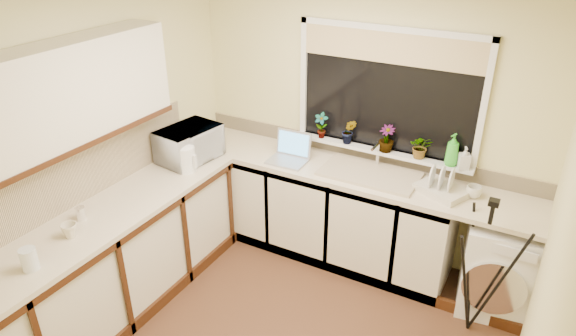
{
  "coord_description": "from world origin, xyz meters",
  "views": [
    {
      "loc": [
        1.44,
        -2.48,
        2.91
      ],
      "look_at": [
        -0.23,
        0.55,
        1.15
      ],
      "focal_mm": 31.81,
      "sensor_mm": 36.0,
      "label": 1
    }
  ],
  "objects_px": {
    "dish_rack": "(442,190)",
    "plant_d": "(421,147)",
    "tripod": "(480,268)",
    "plant_a": "(321,126)",
    "plant_c": "(387,139)",
    "cup_back": "(474,192)",
    "cup_left": "(69,231)",
    "plant_b": "(349,131)",
    "kettle": "(186,159)",
    "glass_jug": "(29,259)",
    "soap_bottle_green": "(452,150)",
    "steel_jar": "(81,213)",
    "washing_machine": "(500,265)",
    "laptop": "(290,153)",
    "soap_bottle_clear": "(464,158)"
  },
  "relations": [
    {
      "from": "kettle",
      "to": "tripod",
      "type": "distance_m",
      "value": 2.49
    },
    {
      "from": "dish_rack",
      "to": "cup_back",
      "type": "bearing_deg",
      "value": 37.87
    },
    {
      "from": "tripod",
      "to": "soap_bottle_clear",
      "type": "xyz_separation_m",
      "value": [
        -0.32,
        0.6,
        0.57
      ]
    },
    {
      "from": "plant_b",
      "to": "plant_a",
      "type": "bearing_deg",
      "value": -179.12
    },
    {
      "from": "kettle",
      "to": "tripod",
      "type": "bearing_deg",
      "value": 6.59
    },
    {
      "from": "laptop",
      "to": "steel_jar",
      "type": "xyz_separation_m",
      "value": [
        -0.86,
        -1.59,
        -0.02
      ]
    },
    {
      "from": "kettle",
      "to": "dish_rack",
      "type": "relative_size",
      "value": 0.59
    },
    {
      "from": "tripod",
      "to": "soap_bottle_green",
      "type": "relative_size",
      "value": 4.24
    },
    {
      "from": "washing_machine",
      "to": "kettle",
      "type": "bearing_deg",
      "value": -173.77
    },
    {
      "from": "plant_b",
      "to": "plant_c",
      "type": "relative_size",
      "value": 0.97
    },
    {
      "from": "soap_bottle_clear",
      "to": "dish_rack",
      "type": "bearing_deg",
      "value": -114.18
    },
    {
      "from": "soap_bottle_green",
      "to": "dish_rack",
      "type": "bearing_deg",
      "value": -87.91
    },
    {
      "from": "dish_rack",
      "to": "plant_d",
      "type": "distance_m",
      "value": 0.42
    },
    {
      "from": "steel_jar",
      "to": "soap_bottle_clear",
      "type": "distance_m",
      "value": 2.96
    },
    {
      "from": "steel_jar",
      "to": "cup_left",
      "type": "height_order",
      "value": "cup_left"
    },
    {
      "from": "laptop",
      "to": "cup_left",
      "type": "bearing_deg",
      "value": -114.4
    },
    {
      "from": "washing_machine",
      "to": "cup_back",
      "type": "distance_m",
      "value": 0.63
    },
    {
      "from": "laptop",
      "to": "plant_b",
      "type": "distance_m",
      "value": 0.55
    },
    {
      "from": "plant_c",
      "to": "plant_d",
      "type": "xyz_separation_m",
      "value": [
        0.29,
        0.01,
        -0.02
      ]
    },
    {
      "from": "washing_machine",
      "to": "kettle",
      "type": "relative_size",
      "value": 3.61
    },
    {
      "from": "dish_rack",
      "to": "plant_b",
      "type": "bearing_deg",
      "value": -169.6
    },
    {
      "from": "kettle",
      "to": "soap_bottle_green",
      "type": "relative_size",
      "value": 0.8
    },
    {
      "from": "glass_jug",
      "to": "soap_bottle_clear",
      "type": "distance_m",
      "value": 3.21
    },
    {
      "from": "plant_b",
      "to": "soap_bottle_clear",
      "type": "distance_m",
      "value": 1.0
    },
    {
      "from": "kettle",
      "to": "cup_back",
      "type": "bearing_deg",
      "value": 17.82
    },
    {
      "from": "kettle",
      "to": "tripod",
      "type": "relative_size",
      "value": 0.19
    },
    {
      "from": "cup_back",
      "to": "kettle",
      "type": "bearing_deg",
      "value": -162.18
    },
    {
      "from": "dish_rack",
      "to": "plant_c",
      "type": "xyz_separation_m",
      "value": [
        -0.56,
        0.22,
        0.24
      ]
    },
    {
      "from": "dish_rack",
      "to": "soap_bottle_clear",
      "type": "bearing_deg",
      "value": 90.08
    },
    {
      "from": "soap_bottle_green",
      "to": "cup_left",
      "type": "relative_size",
      "value": 2.5
    },
    {
      "from": "laptop",
      "to": "soap_bottle_green",
      "type": "distance_m",
      "value": 1.38
    },
    {
      "from": "dish_rack",
      "to": "plant_a",
      "type": "bearing_deg",
      "value": -166.31
    },
    {
      "from": "glass_jug",
      "to": "plant_b",
      "type": "relative_size",
      "value": 0.65
    },
    {
      "from": "plant_d",
      "to": "cup_back",
      "type": "distance_m",
      "value": 0.56
    },
    {
      "from": "plant_d",
      "to": "cup_left",
      "type": "relative_size",
      "value": 1.87
    },
    {
      "from": "cup_back",
      "to": "plant_c",
      "type": "bearing_deg",
      "value": 167.96
    },
    {
      "from": "cup_back",
      "to": "cup_left",
      "type": "distance_m",
      "value": 2.99
    },
    {
      "from": "tripod",
      "to": "soap_bottle_green",
      "type": "distance_m",
      "value": 0.96
    },
    {
      "from": "tripod",
      "to": "cup_back",
      "type": "distance_m",
      "value": 0.61
    },
    {
      "from": "washing_machine",
      "to": "laptop",
      "type": "distance_m",
      "value": 1.96
    },
    {
      "from": "soap_bottle_green",
      "to": "cup_left",
      "type": "xyz_separation_m",
      "value": [
        -2.08,
        -2.06,
        -0.24
      ]
    },
    {
      "from": "steel_jar",
      "to": "plant_b",
      "type": "height_order",
      "value": "plant_b"
    },
    {
      "from": "plant_c",
      "to": "steel_jar",
      "type": "bearing_deg",
      "value": -131.35
    },
    {
      "from": "dish_rack",
      "to": "plant_a",
      "type": "xyz_separation_m",
      "value": [
        -1.17,
        0.22,
        0.24
      ]
    },
    {
      "from": "washing_machine",
      "to": "glass_jug",
      "type": "bearing_deg",
      "value": -147.5
    },
    {
      "from": "plant_a",
      "to": "tripod",
      "type": "bearing_deg",
      "value": -20.85
    },
    {
      "from": "tripod",
      "to": "plant_a",
      "type": "relative_size",
      "value": 4.85
    },
    {
      "from": "soap_bottle_clear",
      "to": "cup_back",
      "type": "height_order",
      "value": "soap_bottle_clear"
    },
    {
      "from": "washing_machine",
      "to": "plant_c",
      "type": "relative_size",
      "value": 3.35
    },
    {
      "from": "washing_machine",
      "to": "plant_c",
      "type": "bearing_deg",
      "value": 159.59
    }
  ]
}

